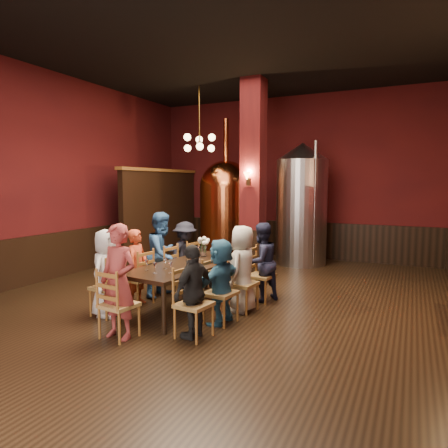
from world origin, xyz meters
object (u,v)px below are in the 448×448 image
at_px(person_1, 137,267).
at_px(steel_vessel, 302,204).
at_px(person_2, 163,254).
at_px(dining_table, 189,267).
at_px(person_0, 107,273).
at_px(copper_kettle, 226,208).
at_px(rose_vase, 203,243).

bearing_deg(person_1, steel_vessel, -26.99).
distance_m(person_2, steel_vessel, 4.36).
relative_size(dining_table, person_0, 1.82).
height_order(dining_table, person_2, person_2).
relative_size(person_2, steel_vessel, 0.50).
height_order(copper_kettle, steel_vessel, copper_kettle).
height_order(dining_table, person_1, person_1).
height_order(person_2, copper_kettle, copper_kettle).
distance_m(copper_kettle, steel_vessel, 2.14).
height_order(steel_vessel, rose_vase, steel_vessel).
height_order(person_0, copper_kettle, copper_kettle).
height_order(person_1, steel_vessel, steel_vessel).
relative_size(person_0, person_2, 0.88).
xyz_separation_m(dining_table, person_2, (-0.80, 0.43, 0.09)).
bearing_deg(steel_vessel, person_0, -107.93).
distance_m(person_0, copper_kettle, 5.35).
bearing_deg(dining_table, rose_vase, 103.93).
bearing_deg(steel_vessel, copper_kettle, -179.15).
distance_m(person_0, person_2, 1.33).
xyz_separation_m(person_1, steel_vessel, (1.64, 4.66, 0.90)).
xyz_separation_m(steel_vessel, rose_vase, (-0.84, -3.75, -0.56)).
xyz_separation_m(dining_table, steel_vessel, (0.76, 4.43, 0.86)).
bearing_deg(copper_kettle, dining_table, -72.65).
height_order(person_1, rose_vase, person_1).
distance_m(dining_table, person_0, 1.31).
xyz_separation_m(person_2, rose_vase, (0.72, 0.25, 0.21)).
relative_size(person_2, copper_kettle, 0.41).
height_order(dining_table, steel_vessel, steel_vessel).
bearing_deg(person_1, rose_vase, -48.99).
height_order(copper_kettle, rose_vase, copper_kettle).
xyz_separation_m(copper_kettle, rose_vase, (1.29, -3.72, -0.40)).
distance_m(person_1, steel_vessel, 5.02).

